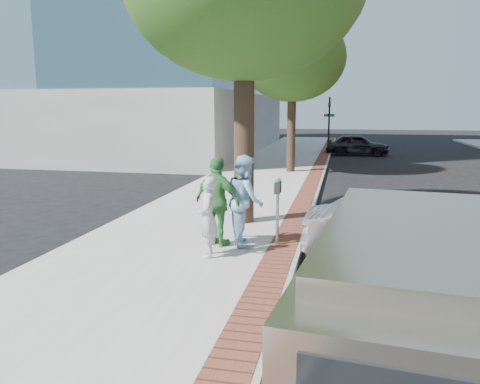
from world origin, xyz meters
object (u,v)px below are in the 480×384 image
(person_gray, at_px, (208,217))
(van, at_px, (419,291))
(sedan_silver, at_px, (407,232))
(parking_meter, at_px, (278,197))
(person_officer, at_px, (245,200))
(bg_car, at_px, (358,145))
(person_green, at_px, (218,201))

(person_gray, distance_m, van, 4.90)
(sedan_silver, distance_m, van, 4.33)
(parking_meter, relative_size, van, 0.27)
(person_gray, bearing_deg, sedan_silver, 84.51)
(person_officer, distance_m, bg_car, 22.23)
(van, bearing_deg, bg_car, 96.10)
(bg_car, xyz_separation_m, van, (-0.02, -26.51, 0.39))
(person_green, bearing_deg, sedan_silver, -156.84)
(person_green, xyz_separation_m, sedan_silver, (3.89, 0.05, -0.45))
(parking_meter, distance_m, person_gray, 1.68)
(parking_meter, distance_m, person_green, 1.29)
(person_gray, xyz_separation_m, person_green, (-0.01, 0.78, 0.16))
(parking_meter, xyz_separation_m, van, (2.23, -4.56, -0.12))
(parking_meter, relative_size, person_green, 0.76)
(person_officer, height_order, bg_car, person_officer)
(sedan_silver, xyz_separation_m, van, (-0.41, -4.29, 0.42))
(parking_meter, bearing_deg, person_green, -165.78)
(sedan_silver, relative_size, van, 0.73)
(bg_car, bearing_deg, parking_meter, 175.29)
(van, bearing_deg, sedan_silver, 90.67)
(person_gray, height_order, van, van)
(parking_meter, height_order, person_green, person_green)
(person_officer, bearing_deg, person_green, 91.11)
(person_gray, xyz_separation_m, sedan_silver, (3.88, 0.83, -0.29))
(parking_meter, distance_m, sedan_silver, 2.71)
(sedan_silver, distance_m, bg_car, 22.23)
(parking_meter, bearing_deg, bg_car, 84.15)
(sedan_silver, bearing_deg, parking_meter, 86.54)
(bg_car, relative_size, van, 0.74)
(person_officer, xyz_separation_m, van, (2.92, -4.48, -0.05))
(parking_meter, height_order, sedan_silver, parking_meter)
(person_officer, xyz_separation_m, person_green, (-0.55, -0.24, -0.01))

